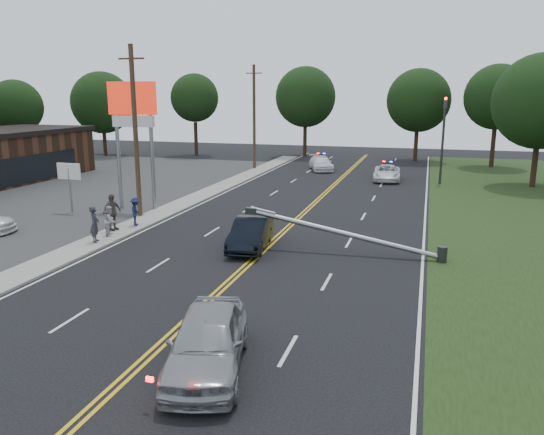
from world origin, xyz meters
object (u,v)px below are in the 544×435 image
(emergency_a, at_px, (387,173))
(bystander_c, at_px, (136,211))
(fallen_streetlight, at_px, (354,235))
(utility_pole_far, at_px, (254,117))
(emergency_b, at_px, (321,163))
(bystander_d, at_px, (112,212))
(crashed_sedan, at_px, (251,234))
(waiting_sedan, at_px, (207,341))
(bystander_a, at_px, (95,224))
(utility_pole_mid, at_px, (135,132))
(bystander_b, at_px, (110,220))
(pylon_sign, at_px, (133,115))
(traffic_signal, at_px, (443,133))
(small_sign, at_px, (69,176))

(emergency_a, distance_m, bystander_c, 23.92)
(fallen_streetlight, relative_size, utility_pole_far, 0.94)
(emergency_b, bearing_deg, bystander_d, -123.35)
(crashed_sedan, distance_m, waiting_sedan, 11.56)
(emergency_b, bearing_deg, utility_pole_far, 169.04)
(crashed_sedan, height_order, bystander_a, bystander_a)
(utility_pole_mid, xyz_separation_m, bystander_b, (0.90, -4.49, -4.20))
(pylon_sign, xyz_separation_m, bystander_b, (2.20, -6.49, -5.11))
(traffic_signal, xyz_separation_m, fallen_streetlight, (-4.11, -22.00, -3.29))
(crashed_sedan, height_order, bystander_d, bystander_d)
(bystander_a, bearing_deg, waiting_sedan, -157.02)
(emergency_a, bearing_deg, bystander_d, -123.37)
(bystander_c, xyz_separation_m, bystander_d, (-0.63, -1.33, 0.21))
(bystander_b, height_order, bystander_c, bystander_c)
(fallen_streetlight, relative_size, utility_pole_mid, 0.94)
(traffic_signal, distance_m, crashed_sedan, 24.36)
(traffic_signal, relative_size, bystander_b, 4.59)
(waiting_sedan, height_order, bystander_d, bystander_d)
(utility_pole_far, distance_m, bystander_d, 25.91)
(fallen_streetlight, distance_m, bystander_b, 12.50)
(utility_pole_mid, relative_size, emergency_b, 2.13)
(bystander_a, height_order, bystander_d, bystander_d)
(crashed_sedan, height_order, emergency_a, crashed_sedan)
(bystander_b, bearing_deg, bystander_a, 164.96)
(utility_pole_far, relative_size, emergency_b, 2.13)
(emergency_b, xyz_separation_m, bystander_d, (-6.00, -26.70, 0.43))
(pylon_sign, height_order, traffic_signal, pylon_sign)
(utility_pole_far, xyz_separation_m, emergency_b, (6.45, 1.11, -4.40))
(utility_pole_mid, bearing_deg, crashed_sedan, -27.21)
(utility_pole_mid, bearing_deg, pylon_sign, 123.02)
(small_sign, height_order, bystander_d, small_sign)
(fallen_streetlight, distance_m, utility_pole_mid, 14.58)
(traffic_signal, relative_size, utility_pole_far, 0.70)
(utility_pole_mid, distance_m, bystander_c, 4.87)
(emergency_a, xyz_separation_m, emergency_b, (-6.69, 4.72, 0.02))
(crashed_sedan, distance_m, bystander_d, 8.10)
(utility_pole_mid, relative_size, bystander_c, 6.36)
(bystander_c, bearing_deg, utility_pole_far, -17.88)
(emergency_a, relative_size, bystander_d, 2.39)
(pylon_sign, xyz_separation_m, bystander_a, (2.23, -7.86, -4.98))
(traffic_signal, xyz_separation_m, utility_pole_mid, (-17.50, -18.00, 0.88))
(emergency_b, distance_m, bystander_a, 29.49)
(crashed_sedan, distance_m, bystander_c, 7.73)
(crashed_sedan, bearing_deg, bystander_a, -175.94)
(bystander_d, bearing_deg, utility_pole_mid, 22.95)
(fallen_streetlight, relative_size, bystander_c, 5.96)
(crashed_sedan, bearing_deg, utility_pole_far, 100.86)
(utility_pole_mid, height_order, emergency_a, utility_pole_mid)
(fallen_streetlight, xyz_separation_m, bystander_c, (-12.31, 1.74, -0.01))
(pylon_sign, xyz_separation_m, bystander_d, (1.75, -5.60, -4.88))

